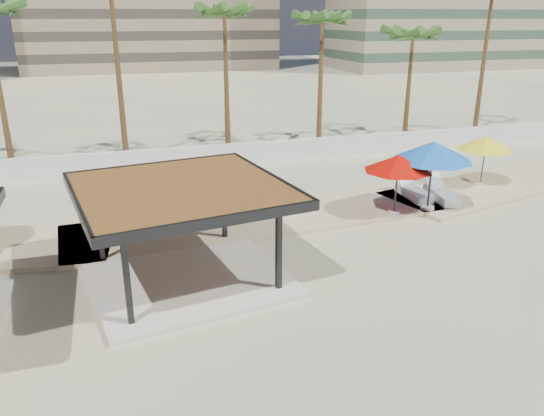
{
  "coord_description": "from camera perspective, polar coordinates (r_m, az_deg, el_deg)",
  "views": [
    {
      "loc": [
        -3.78,
        -12.52,
        7.89
      ],
      "look_at": [
        1.54,
        4.66,
        1.4
      ],
      "focal_mm": 35.0,
      "sensor_mm": 36.0,
      "label": 1
    }
  ],
  "objects": [
    {
      "name": "palm_g",
      "position": [
        36.02,
        14.91,
        17.25
      ],
      "size": [
        3.0,
        3.0,
        7.73
      ],
      "color": "brown",
      "rests_on": "ground"
    },
    {
      "name": "palm_e",
      "position": [
        31.65,
        -5.14,
        19.76
      ],
      "size": [
        3.0,
        3.0,
        9.03
      ],
      "color": "brown",
      "rests_on": "ground"
    },
    {
      "name": "umbrella_e",
      "position": [
        27.37,
        22.02,
        6.48
      ],
      "size": [
        2.74,
        2.74,
        2.39
      ],
      "rotation": [
        0.0,
        0.0,
        0.02
      ],
      "color": "beige",
      "rests_on": "promenade"
    },
    {
      "name": "lounger_b",
      "position": [
        22.7,
        0.99,
        0.52
      ],
      "size": [
        0.83,
        2.21,
        0.82
      ],
      "rotation": [
        0.0,
        0.0,
        1.63
      ],
      "color": "silver",
      "rests_on": "promenade"
    },
    {
      "name": "umbrella_d",
      "position": [
        22.83,
        16.96,
        5.85
      ],
      "size": [
        3.58,
        3.58,
        2.94
      ],
      "rotation": [
        0.0,
        0.0,
        -0.09
      ],
      "color": "beige",
      "rests_on": "promenade"
    },
    {
      "name": "promenade",
      "position": [
        22.41,
        -1.15,
        -0.61
      ],
      "size": [
        44.45,
        7.97,
        0.24
      ],
      "color": "#C6B284",
      "rests_on": "ground"
    },
    {
      "name": "boundary_wall",
      "position": [
        29.67,
        -9.4,
        5.35
      ],
      "size": [
        56.0,
        0.3,
        1.2
      ],
      "primitive_type": "cube",
      "color": "silver",
      "rests_on": "ground"
    },
    {
      "name": "umbrella_c",
      "position": [
        22.09,
        13.42,
        4.7
      ],
      "size": [
        2.84,
        2.84,
        2.5
      ],
      "rotation": [
        0.0,
        0.0,
        0.01
      ],
      "color": "beige",
      "rests_on": "promenade"
    },
    {
      "name": "palm_f",
      "position": [
        33.64,
        5.42,
        19.11
      ],
      "size": [
        3.0,
        3.0,
        8.63
      ],
      "color": "brown",
      "rests_on": "ground"
    },
    {
      "name": "lounger_a",
      "position": [
        23.11,
        -11.02,
        0.54
      ],
      "size": [
        1.69,
        2.45,
        0.89
      ],
      "rotation": [
        0.0,
        0.0,
        2.01
      ],
      "color": "silver",
      "rests_on": "promenade"
    },
    {
      "name": "lounger_c",
      "position": [
        24.94,
        17.74,
        1.4
      ],
      "size": [
        1.13,
        2.52,
        0.92
      ],
      "rotation": [
        0.0,
        0.0,
        1.42
      ],
      "color": "silver",
      "rests_on": "promenade"
    },
    {
      "name": "ground",
      "position": [
        15.27,
        -0.35,
        -11.26
      ],
      "size": [
        200.0,
        200.0,
        0.0
      ],
      "primitive_type": "plane",
      "color": "#C9B985",
      "rests_on": "ground"
    },
    {
      "name": "pavilion_central",
      "position": [
        16.66,
        -9.57,
        -1.68
      ],
      "size": [
        7.01,
        7.01,
        3.11
      ],
      "rotation": [
        0.0,
        0.0,
        0.16
      ],
      "color": "beige",
      "rests_on": "ground"
    },
    {
      "name": "lounger_d",
      "position": [
        24.92,
        14.96,
        1.65
      ],
      "size": [
        0.88,
        2.41,
        0.9
      ],
      "rotation": [
        0.0,
        0.0,
        1.53
      ],
      "color": "silver",
      "rests_on": "promenade"
    }
  ]
}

